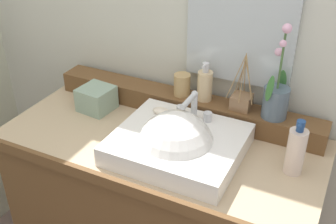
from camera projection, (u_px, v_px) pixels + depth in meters
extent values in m
cube|color=beige|center=(203.00, 14.00, 1.70)|extent=(2.93, 0.20, 2.51)
cube|color=tan|center=(161.00, 143.00, 1.60)|extent=(1.22, 0.56, 0.04)
cube|color=brown|center=(122.00, 187.00, 1.38)|extent=(1.22, 0.02, 0.04)
cube|color=brown|center=(184.00, 104.00, 1.73)|extent=(1.15, 0.11, 0.09)
cube|color=white|center=(178.00, 144.00, 1.49)|extent=(0.45, 0.40, 0.07)
sphere|color=white|center=(176.00, 148.00, 1.48)|extent=(0.28, 0.28, 0.28)
cylinder|color=silver|center=(194.00, 106.00, 1.56)|extent=(0.02, 0.02, 0.10)
cylinder|color=silver|center=(189.00, 101.00, 1.49)|extent=(0.02, 0.11, 0.02)
sphere|color=silver|center=(195.00, 94.00, 1.53)|extent=(0.03, 0.03, 0.03)
cylinder|color=silver|center=(181.00, 110.00, 1.59)|extent=(0.03, 0.03, 0.04)
cylinder|color=silver|center=(208.00, 117.00, 1.55)|extent=(0.03, 0.03, 0.04)
ellipsoid|color=silver|center=(161.00, 111.00, 1.60)|extent=(0.07, 0.04, 0.02)
cylinder|color=slate|center=(275.00, 103.00, 1.54)|extent=(0.09, 0.09, 0.12)
cylinder|color=tan|center=(277.00, 90.00, 1.51)|extent=(0.08, 0.08, 0.01)
cylinder|color=#476B38|center=(282.00, 58.00, 1.45)|extent=(0.01, 0.01, 0.23)
ellipsoid|color=#387033|center=(270.00, 89.00, 1.47)|extent=(0.04, 0.04, 0.10)
ellipsoid|color=#387033|center=(283.00, 80.00, 1.53)|extent=(0.03, 0.03, 0.09)
sphere|color=#EAADCE|center=(279.00, 52.00, 1.47)|extent=(0.03, 0.03, 0.03)
sphere|color=#EAADCE|center=(283.00, 44.00, 1.39)|extent=(0.03, 0.03, 0.03)
sphere|color=#EAADCE|center=(287.00, 28.00, 1.37)|extent=(0.03, 0.03, 0.03)
cylinder|color=beige|center=(205.00, 86.00, 1.65)|extent=(0.06, 0.06, 0.12)
cylinder|color=silver|center=(206.00, 70.00, 1.61)|extent=(0.02, 0.02, 0.02)
cylinder|color=silver|center=(206.00, 65.00, 1.60)|extent=(0.03, 0.03, 0.02)
cylinder|color=silver|center=(204.00, 66.00, 1.59)|extent=(0.01, 0.03, 0.01)
cylinder|color=tan|center=(182.00, 85.00, 1.69)|extent=(0.07, 0.07, 0.09)
cube|color=#8B6746|center=(241.00, 102.00, 1.61)|extent=(0.07, 0.07, 0.06)
cylinder|color=#9E7A4C|center=(249.00, 80.00, 1.55)|extent=(0.04, 0.01, 0.16)
cylinder|color=#9E7A4C|center=(249.00, 75.00, 1.56)|extent=(0.03, 0.03, 0.18)
cylinder|color=#9E7A4C|center=(245.00, 79.00, 1.58)|extent=(0.01, 0.04, 0.14)
cylinder|color=#9E7A4C|center=(242.00, 75.00, 1.58)|extent=(0.03, 0.04, 0.17)
cylinder|color=#9E7A4C|center=(239.00, 79.00, 1.57)|extent=(0.04, 0.01, 0.15)
cylinder|color=#9E7A4C|center=(236.00, 77.00, 1.55)|extent=(0.06, 0.04, 0.18)
cylinder|color=#9E7A4C|center=(242.00, 79.00, 1.54)|extent=(0.00, 0.05, 0.17)
cylinder|color=#9E7A4C|center=(249.00, 81.00, 1.53)|extent=(0.05, 0.04, 0.17)
cylinder|color=beige|center=(296.00, 152.00, 1.38)|extent=(0.06, 0.06, 0.16)
cylinder|color=navy|center=(300.00, 129.00, 1.33)|extent=(0.02, 0.02, 0.02)
cylinder|color=navy|center=(301.00, 124.00, 1.32)|extent=(0.03, 0.03, 0.02)
cylinder|color=navy|center=(300.00, 125.00, 1.31)|extent=(0.01, 0.03, 0.01)
cube|color=#8BA691|center=(96.00, 99.00, 1.76)|extent=(0.14, 0.14, 0.10)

